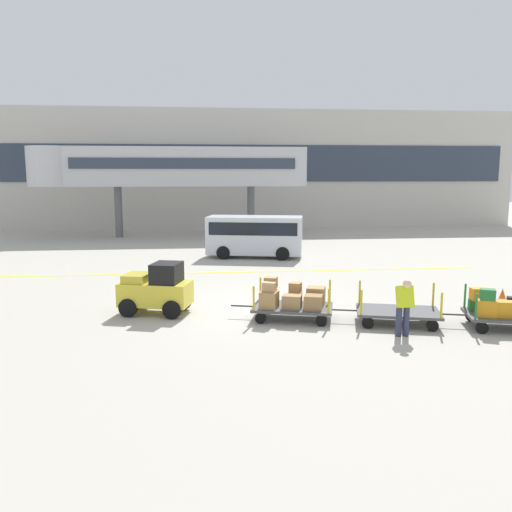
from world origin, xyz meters
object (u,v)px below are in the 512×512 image
at_px(baggage_cart_middle, 397,312).
at_px(shuttle_van, 255,233).
at_px(baggage_tug, 157,289).
at_px(baggage_cart_tail, 507,310).
at_px(baggage_handler, 404,305).
at_px(safety_cone_near, 502,297).
at_px(baggage_cart_lead, 292,300).

relative_size(baggage_cart_middle, shuttle_van, 0.61).
height_order(baggage_tug, baggage_cart_tail, baggage_tug).
bearing_deg(baggage_handler, baggage_cart_tail, 7.77).
distance_m(baggage_handler, safety_cone_near, 5.45).
distance_m(baggage_tug, safety_cone_near, 11.15).
bearing_deg(safety_cone_near, shuttle_van, 123.08).
relative_size(baggage_tug, baggage_cart_middle, 0.75).
height_order(baggage_tug, baggage_handler, baggage_tug).
bearing_deg(baggage_cart_tail, baggage_tug, 164.82).
height_order(baggage_cart_tail, safety_cone_near, baggage_cart_tail).
bearing_deg(baggage_cart_lead, baggage_cart_middle, -15.47).
xyz_separation_m(baggage_tug, baggage_cart_tail, (9.72, -2.64, -0.21)).
bearing_deg(baggage_cart_lead, baggage_handler, -37.24).
bearing_deg(baggage_tug, baggage_handler, -24.85).
relative_size(baggage_tug, baggage_handler, 1.48).
xyz_separation_m(baggage_cart_tail, safety_cone_near, (1.42, 2.55, -0.26)).
distance_m(baggage_cart_middle, baggage_handler, 1.33).
relative_size(baggage_tug, baggage_cart_lead, 0.75).
relative_size(baggage_cart_tail, shuttle_van, 0.61).
height_order(baggage_tug, baggage_cart_lead, baggage_tug).
bearing_deg(baggage_cart_lead, baggage_tug, 165.00).
bearing_deg(safety_cone_near, baggage_tug, 179.54).
relative_size(baggage_tug, baggage_cart_tail, 0.75).
bearing_deg(baggage_cart_tail, baggage_cart_middle, 164.85).
xyz_separation_m(baggage_tug, safety_cone_near, (11.14, -0.09, -0.48)).
height_order(shuttle_van, safety_cone_near, shuttle_van).
bearing_deg(baggage_cart_lead, safety_cone_near, 7.80).
relative_size(baggage_handler, shuttle_van, 0.31).
bearing_deg(baggage_handler, baggage_cart_middle, 75.97).
height_order(baggage_cart_middle, shuttle_van, shuttle_van).
bearing_deg(baggage_cart_tail, shuttle_van, 112.80).
bearing_deg(baggage_tug, baggage_cart_lead, -15.00).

